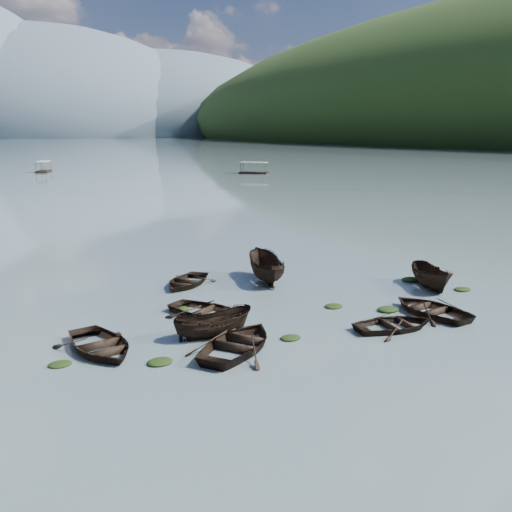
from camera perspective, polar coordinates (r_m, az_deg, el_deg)
ground_plane at (r=25.09m, az=13.92°, el=-9.66°), size 2400.00×2400.00×0.00m
haze_mtn_c at (r=929.90m, az=-20.44°, el=11.16°), size 520.00×520.00×260.00m
haze_mtn_d at (r=976.42m, az=-9.77°, el=11.78°), size 520.00×520.00×220.00m
rowboat_0 at (r=25.74m, az=-15.30°, el=-9.16°), size 3.77×4.94×0.96m
rowboat_1 at (r=24.99m, az=-1.74°, el=-9.37°), size 6.06×5.72×1.02m
rowboat_2 at (r=26.60m, az=-4.29°, el=-8.02°), size 3.91×1.69×1.47m
rowboat_3 at (r=30.99m, az=17.06°, el=-5.54°), size 3.52×4.73×0.94m
rowboat_4 at (r=28.24m, az=13.71°, el=-7.11°), size 4.53×3.59×0.84m
rowboat_5 at (r=35.94m, az=17.08°, el=-3.07°), size 3.11×4.53×1.64m
rowboat_6 at (r=29.45m, az=-4.94°, el=-5.97°), size 4.79×5.34×0.91m
rowboat_7 at (r=35.23m, az=-7.00°, el=-2.91°), size 5.12×5.03×0.87m
rowboat_8 at (r=35.90m, az=0.96°, el=-2.53°), size 3.36×5.33×1.93m
weed_clump_0 at (r=23.97m, az=-9.57°, el=-10.53°), size 1.09×0.89×0.24m
weed_clump_1 at (r=26.26m, az=3.48°, el=-8.28°), size 0.98×0.79×0.22m
weed_clump_2 at (r=30.91m, az=13.06°, el=-5.36°), size 1.21×0.97×0.26m
weed_clump_3 at (r=30.98m, az=7.76°, el=-5.10°), size 1.03×0.87×0.23m
weed_clump_4 at (r=36.03m, az=19.93°, el=-3.24°), size 1.08×0.86×0.22m
weed_clump_5 at (r=24.77m, az=-19.01°, el=-10.28°), size 0.96×0.77×0.20m
weed_clump_6 at (r=30.49m, az=-7.69°, el=-5.39°), size 1.09×0.91×0.23m
weed_clump_7 at (r=37.28m, az=15.23°, el=-2.40°), size 1.25×1.00×0.27m
pontoon_centre at (r=138.35m, az=-20.46°, el=7.87°), size 4.66×6.60×2.33m
pontoon_right at (r=125.03m, az=-0.21°, el=8.23°), size 6.23×6.19×2.38m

